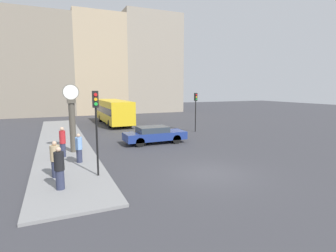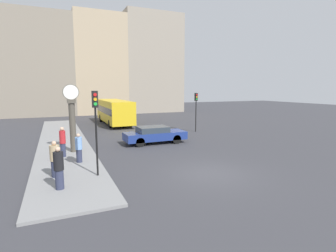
# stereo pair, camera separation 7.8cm
# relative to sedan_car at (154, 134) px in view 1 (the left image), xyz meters

# --- Properties ---
(ground_plane) EXTENTS (120.00, 120.00, 0.00)m
(ground_plane) POSITION_rel_sedan_car_xyz_m (-0.03, -7.95, -0.69)
(ground_plane) COLOR #38383D
(sidewalk_corner) EXTENTS (3.49, 27.16, 0.12)m
(sidewalk_corner) POSITION_rel_sedan_car_xyz_m (-6.49, 3.63, -0.63)
(sidewalk_corner) COLOR gray
(sidewalk_corner) RESTS_ON ground_plane
(building_row) EXTENTS (29.10, 5.00, 17.06)m
(building_row) POSITION_rel_sedan_car_xyz_m (0.32, 26.04, 7.41)
(building_row) COLOR gray
(building_row) RESTS_ON ground_plane
(sedan_car) EXTENTS (4.73, 1.83, 1.31)m
(sedan_car) POSITION_rel_sedan_car_xyz_m (0.00, 0.00, 0.00)
(sedan_car) COLOR navy
(sedan_car) RESTS_ON ground_plane
(bus_distant) EXTENTS (2.54, 9.65, 2.81)m
(bus_distant) POSITION_rel_sedan_car_xyz_m (-0.49, 12.21, 0.92)
(bus_distant) COLOR gold
(bus_distant) RESTS_ON ground_plane
(traffic_light_near) EXTENTS (0.26, 0.24, 3.98)m
(traffic_light_near) POSITION_rel_sedan_car_xyz_m (-5.25, -6.34, 2.27)
(traffic_light_near) COLOR black
(traffic_light_near) RESTS_ON sidewalk_corner
(traffic_light_far) EXTENTS (0.26, 0.24, 3.77)m
(traffic_light_far) POSITION_rel_sedan_car_xyz_m (5.64, 3.55, 2.01)
(traffic_light_far) COLOR black
(traffic_light_far) RESTS_ON ground_plane
(street_clock) EXTENTS (1.00, 0.50, 4.36)m
(street_clock) POSITION_rel_sedan_car_xyz_m (-5.96, -0.89, 1.49)
(street_clock) COLOR #4C473D
(street_clock) RESTS_ON sidewalk_corner
(pedestrian_blue_stripe) EXTENTS (0.37, 0.37, 1.63)m
(pedestrian_blue_stripe) POSITION_rel_sedan_car_xyz_m (-5.85, -3.65, 0.23)
(pedestrian_blue_stripe) COLOR #2D334C
(pedestrian_blue_stripe) RESTS_ON sidewalk_corner
(pedestrian_tan_coat) EXTENTS (0.43, 0.43, 1.70)m
(pedestrian_tan_coat) POSITION_rel_sedan_car_xyz_m (-7.08, -5.77, 0.27)
(pedestrian_tan_coat) COLOR #2D334C
(pedestrian_tan_coat) RESTS_ON sidewalk_corner
(pedestrian_black_jacket) EXTENTS (0.40, 0.40, 1.77)m
(pedestrian_black_jacket) POSITION_rel_sedan_car_xyz_m (-6.94, -7.45, 0.30)
(pedestrian_black_jacket) COLOR #2D334C
(pedestrian_black_jacket) RESTS_ON sidewalk_corner
(pedestrian_red_top) EXTENTS (0.35, 0.35, 1.82)m
(pedestrian_red_top) POSITION_rel_sedan_car_xyz_m (-6.63, -2.01, 0.35)
(pedestrian_red_top) COLOR #2D334C
(pedestrian_red_top) RESTS_ON sidewalk_corner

